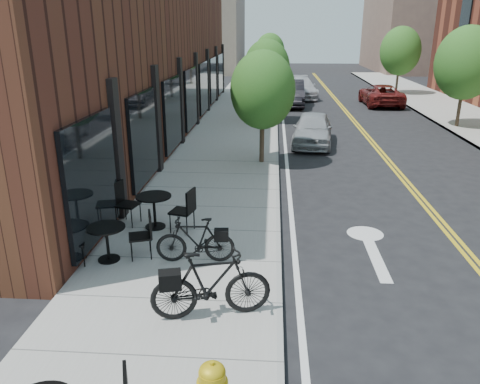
{
  "coord_description": "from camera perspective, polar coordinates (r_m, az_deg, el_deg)",
  "views": [
    {
      "loc": [
        -0.24,
        -6.96,
        4.58
      ],
      "look_at": [
        -0.96,
        3.2,
        1.0
      ],
      "focal_mm": 35.0,
      "sensor_mm": 36.0,
      "label": 1
    }
  ],
  "objects": [
    {
      "name": "ground",
      "position": [
        8.34,
        5.17,
        -14.04
      ],
      "size": [
        120.0,
        120.0,
        0.0
      ],
      "primitive_type": "plane",
      "color": "black",
      "rests_on": "ground"
    },
    {
      "name": "sidewalk_near",
      "position": [
        17.64,
        -1.84,
        4.51
      ],
      "size": [
        4.0,
        70.0,
        0.12
      ],
      "primitive_type": "cube",
      "color": "#9E9B93",
      "rests_on": "ground"
    },
    {
      "name": "building_near",
      "position": [
        21.9,
        -13.1,
        16.06
      ],
      "size": [
        5.0,
        28.0,
        7.0
      ],
      "primitive_type": "cube",
      "color": "#452016",
      "rests_on": "ground"
    },
    {
      "name": "bg_building_left",
      "position": [
        55.51,
        -4.26,
        19.74
      ],
      "size": [
        8.0,
        14.0,
        10.0
      ],
      "primitive_type": "cube",
      "color": "#726656",
      "rests_on": "ground"
    },
    {
      "name": "bg_building_right",
      "position": [
        59.25,
        21.21,
        19.52
      ],
      "size": [
        10.0,
        16.0,
        12.0
      ],
      "primitive_type": "cube",
      "color": "brown",
      "rests_on": "ground"
    },
    {
      "name": "tree_near_a",
      "position": [
        16.09,
        2.78,
        12.29
      ],
      "size": [
        2.2,
        2.2,
        3.81
      ],
      "color": "#382B1E",
      "rests_on": "sidewalk_near"
    },
    {
      "name": "tree_near_b",
      "position": [
        24.04,
        3.27,
        14.88
      ],
      "size": [
        2.3,
        2.3,
        3.98
      ],
      "color": "#382B1E",
      "rests_on": "sidewalk_near"
    },
    {
      "name": "tree_near_c",
      "position": [
        32.03,
        3.51,
        15.65
      ],
      "size": [
        2.1,
        2.1,
        3.67
      ],
      "color": "#382B1E",
      "rests_on": "sidewalk_near"
    },
    {
      "name": "tree_near_d",
      "position": [
        40.0,
        3.67,
        16.76
      ],
      "size": [
        2.4,
        2.4,
        4.11
      ],
      "color": "#382B1E",
      "rests_on": "sidewalk_near"
    },
    {
      "name": "tree_far_b",
      "position": [
        24.65,
        25.85,
        13.97
      ],
      "size": [
        2.8,
        2.8,
        4.62
      ],
      "color": "#382B1E",
      "rests_on": "sidewalk_far"
    },
    {
      "name": "tree_far_c",
      "position": [
        36.09,
        18.96,
        15.95
      ],
      "size": [
        2.8,
        2.8,
        4.62
      ],
      "color": "#382B1E",
      "rests_on": "sidewalk_far"
    },
    {
      "name": "bicycle_left",
      "position": [
        9.38,
        -5.47,
        -5.86
      ],
      "size": [
        1.6,
        0.56,
        0.95
      ],
      "primitive_type": "imported",
      "rotation": [
        0.0,
        0.0,
        -1.5
      ],
      "color": "black",
      "rests_on": "sidewalk_near"
    },
    {
      "name": "bicycle_right",
      "position": [
        7.63,
        -3.55,
        -11.17
      ],
      "size": [
        2.03,
        1.0,
        1.17
      ],
      "primitive_type": "imported",
      "rotation": [
        0.0,
        0.0,
        1.81
      ],
      "color": "black",
      "rests_on": "sidewalk_near"
    },
    {
      "name": "bistro_set_b",
      "position": [
        11.09,
        -10.42,
        -1.78
      ],
      "size": [
        1.96,
        1.0,
        1.03
      ],
      "rotation": [
        0.0,
        0.0,
        -0.24
      ],
      "color": "black",
      "rests_on": "sidewalk_near"
    },
    {
      "name": "bistro_set_c",
      "position": [
        9.78,
        -15.91,
        -5.46
      ],
      "size": [
        1.8,
        0.95,
        0.95
      ],
      "rotation": [
        0.0,
        0.0,
        0.31
      ],
      "color": "black",
      "rests_on": "sidewalk_near"
    },
    {
      "name": "parked_car_a",
      "position": [
        19.61,
        8.84,
        7.6
      ],
      "size": [
        2.0,
        4.02,
        1.32
      ],
      "primitive_type": "imported",
      "rotation": [
        0.0,
        0.0,
        -0.12
      ],
      "color": "#A4A8AC",
      "rests_on": "ground"
    },
    {
      "name": "parked_car_b",
      "position": [
        29.73,
        6.13,
        11.91
      ],
      "size": [
        1.71,
        4.75,
        1.56
      ],
      "primitive_type": "imported",
      "rotation": [
        0.0,
        0.0,
        -0.01
      ],
      "color": "black",
      "rests_on": "ground"
    },
    {
      "name": "parked_car_c",
      "position": [
        33.27,
        7.35,
        12.5
      ],
      "size": [
        2.41,
        4.97,
        1.4
      ],
      "primitive_type": "imported",
      "rotation": [
        0.0,
        0.0,
        0.1
      ],
      "color": "silver",
      "rests_on": "ground"
    },
    {
      "name": "parked_car_far",
      "position": [
        31.02,
        16.8,
        11.28
      ],
      "size": [
        2.19,
        4.68,
        1.3
      ],
      "primitive_type": "imported",
      "rotation": [
        0.0,
        0.0,
        3.15
      ],
      "color": "maroon",
      "rests_on": "ground"
    }
  ]
}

